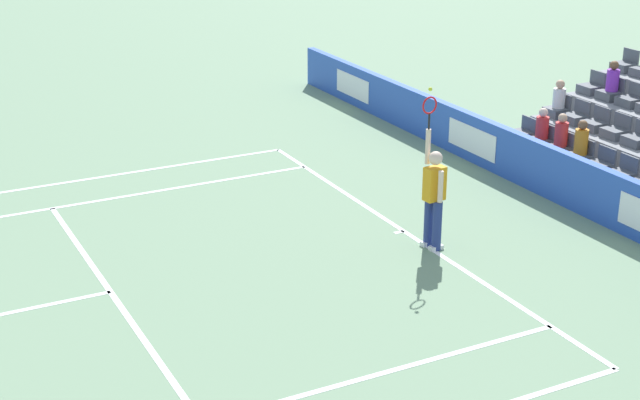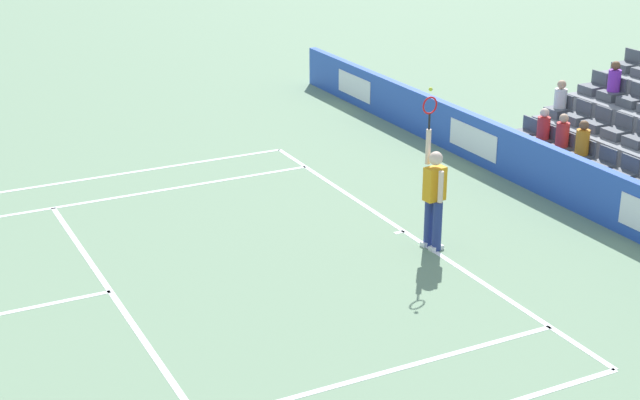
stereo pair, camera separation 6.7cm
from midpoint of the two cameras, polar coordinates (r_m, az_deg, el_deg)
line_baseline at (r=17.74m, az=5.11°, el=-1.86°), size 10.97×0.10×0.01m
line_service at (r=15.75m, az=-12.20°, el=-5.32°), size 8.23×0.10×0.01m
line_singles_sideline_left at (r=19.39m, az=-16.74°, el=-0.67°), size 0.10×11.89×0.01m
line_doubles_sideline_left at (r=20.66m, az=-17.48°, el=0.57°), size 0.10×11.89×0.01m
line_centre_mark at (r=17.69m, az=4.84°, el=-1.91°), size 0.10×0.20×0.01m
sponsor_barrier at (r=19.55m, az=14.00°, el=1.42°), size 21.69×0.22×1.06m
tennis_player at (r=16.74m, az=6.88°, el=0.30°), size 0.53×0.38×2.85m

